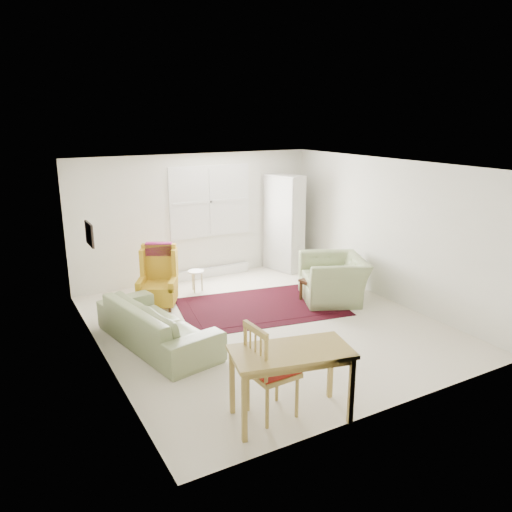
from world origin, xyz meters
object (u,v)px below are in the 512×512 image
cabinet (284,223)px  desk (291,384)px  coffee_table (317,290)px  stool (196,281)px  desk_chair (272,369)px  wingback_chair (157,277)px  armchair (333,274)px  sofa (157,315)px

cabinet → desk: 5.54m
coffee_table → stool: (-1.69, 1.52, 0.00)m
coffee_table → desk: desk is taller
stool → desk: 4.37m
cabinet → desk_chair: size_ratio=1.85×
wingback_chair → cabinet: 3.21m
wingback_chair → stool: (0.88, 0.43, -0.34)m
coffee_table → desk_chair: size_ratio=0.45×
armchair → stool: size_ratio=2.95×
armchair → coffee_table: bearing=-82.3°
coffee_table → stool: bearing=138.2°
wingback_chair → cabinet: bearing=43.8°
sofa → armchair: size_ratio=1.83×
armchair → wingback_chair: size_ratio=1.11×
stool → desk_chair: 4.25m
coffee_table → cabinet: cabinet is taller
armchair → desk_chair: desk_chair is taller
stool → desk_chair: bearing=-101.2°
coffee_table → sofa: bearing=-174.1°
sofa → cabinet: size_ratio=1.09×
desk → desk_chair: 0.25m
sofa → desk: size_ratio=1.72×
sofa → desk_chair: desk_chair is taller
coffee_table → desk: (-2.38, -2.80, 0.21)m
desk_chair → stool: bearing=-14.1°
wingback_chair → coffee_table: wingback_chair is taller
sofa → wingback_chair: size_ratio=2.04×
coffee_table → desk: size_ratio=0.38×
coffee_table → desk: 3.68m
wingback_chair → stool: size_ratio=2.65×
wingback_chair → cabinet: (3.07, 0.82, 0.47)m
sofa → coffee_table: bearing=-95.3°
stool → wingback_chair: bearing=-154.1°
coffee_table → wingback_chair: bearing=157.1°
stool → cabinet: 2.36m
wingback_chair → desk_chair: desk_chair is taller
wingback_chair → stool: 1.04m
sofa → coffee_table: sofa is taller
coffee_table → stool: size_ratio=1.20×
wingback_chair → desk: wingback_chair is taller
cabinet → desk_chair: cabinet is taller
stool → armchair: bearing=-38.9°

